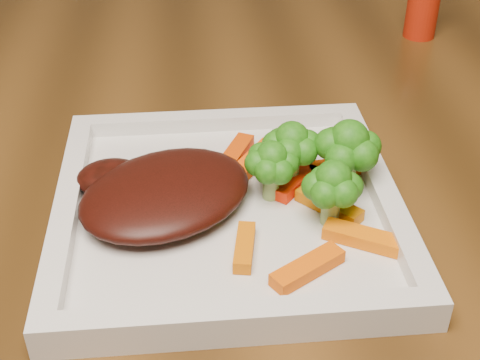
{
  "coord_description": "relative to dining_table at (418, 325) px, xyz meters",
  "views": [
    {
      "loc": [
        -0.22,
        -0.47,
        1.09
      ],
      "look_at": [
        -0.18,
        -0.05,
        0.79
      ],
      "focal_mm": 50.0,
      "sensor_mm": 36.0,
      "label": 1
    }
  ],
  "objects": [
    {
      "name": "dining_table",
      "position": [
        0.0,
        0.0,
        0.0
      ],
      "size": [
        1.6,
        0.9,
        0.75
      ],
      "primitive_type": null,
      "color": "#4F3112",
      "rests_on": "floor"
    },
    {
      "name": "plate",
      "position": [
        -0.28,
        -0.21,
        0.38
      ],
      "size": [
        0.27,
        0.27,
        0.01
      ],
      "primitive_type": "cube",
      "color": "silver",
      "rests_on": "dining_table"
    },
    {
      "name": "steak",
      "position": [
        -0.33,
        -0.2,
        0.4
      ],
      "size": [
        0.18,
        0.17,
        0.03
      ],
      "primitive_type": "ellipsoid",
      "rotation": [
        0.0,
        0.0,
        0.59
      ],
      "color": "#350C08",
      "rests_on": "plate"
    },
    {
      "name": "broccoli_0",
      "position": [
        -0.23,
        -0.18,
        0.42
      ],
      "size": [
        0.06,
        0.06,
        0.07
      ],
      "primitive_type": null,
      "rotation": [
        0.0,
        0.0,
        -0.2
      ],
      "color": "#0F5C12",
      "rests_on": "plate"
    },
    {
      "name": "broccoli_1",
      "position": [
        -0.18,
        -0.19,
        0.42
      ],
      "size": [
        0.07,
        0.07,
        0.06
      ],
      "primitive_type": null,
      "rotation": [
        0.0,
        0.0,
        -0.26
      ],
      "color": "#176210",
      "rests_on": "plate"
    },
    {
      "name": "broccoli_2",
      "position": [
        -0.2,
        -0.23,
        0.42
      ],
      "size": [
        0.06,
        0.06,
        0.06
      ],
      "primitive_type": null,
      "rotation": [
        0.0,
        0.0,
        0.24
      ],
      "color": "#275D0F",
      "rests_on": "plate"
    },
    {
      "name": "broccoli_3",
      "position": [
        -0.25,
        -0.2,
        0.42
      ],
      "size": [
        0.05,
        0.05,
        0.06
      ],
      "primitive_type": null,
      "rotation": [
        0.0,
        0.0,
        -0.01
      ],
      "color": "#1E7A14",
      "rests_on": "plate"
    },
    {
      "name": "carrot_0",
      "position": [
        -0.23,
        -0.29,
        0.39
      ],
      "size": [
        0.06,
        0.04,
        0.01
      ],
      "primitive_type": "cube",
      "rotation": [
        0.0,
        0.0,
        0.57
      ],
      "color": "#D95303",
      "rests_on": "plate"
    },
    {
      "name": "carrot_1",
      "position": [
        -0.18,
        -0.26,
        0.39
      ],
      "size": [
        0.06,
        0.04,
        0.01
      ],
      "primitive_type": "cube",
      "rotation": [
        0.0,
        0.0,
        -0.5
      ],
      "color": "#E36503",
      "rests_on": "plate"
    },
    {
      "name": "carrot_2",
      "position": [
        -0.27,
        -0.26,
        0.39
      ],
      "size": [
        0.02,
        0.05,
        0.01
      ],
      "primitive_type": "cube",
      "rotation": [
        0.0,
        0.0,
        1.39
      ],
      "color": "#CB6003",
      "rests_on": "plate"
    },
    {
      "name": "carrot_3",
      "position": [
        -0.18,
        -0.17,
        0.39
      ],
      "size": [
        0.06,
        0.02,
        0.01
      ],
      "primitive_type": "cube",
      "rotation": [
        0.0,
        0.0,
        0.12
      ],
      "color": "#FF4A04",
      "rests_on": "plate"
    },
    {
      "name": "carrot_4",
      "position": [
        -0.25,
        -0.15,
        0.39
      ],
      "size": [
        0.05,
        0.06,
        0.01
      ],
      "primitive_type": "cube",
      "rotation": [
        0.0,
        0.0,
        0.95
      ],
      "color": "#FF4F04",
      "rests_on": "plate"
    },
    {
      "name": "carrot_5",
      "position": [
        -0.2,
        -0.22,
        0.39
      ],
      "size": [
        0.05,
        0.05,
        0.01
      ],
      "primitive_type": "cube",
      "rotation": [
        0.0,
        0.0,
        -0.82
      ],
      "color": "#CD6D03",
      "rests_on": "plate"
    },
    {
      "name": "carrot_6",
      "position": [
        -0.22,
        -0.19,
        0.39
      ],
      "size": [
        0.04,
        0.05,
        0.01
      ],
      "primitive_type": "cube",
      "rotation": [
        0.0,
        0.0,
        0.86
      ],
      "color": "#F42403",
      "rests_on": "plate"
    },
    {
      "name": "spice_shaker",
      "position": [
        -0.01,
        0.14,
        0.42
      ],
      "size": [
        0.05,
        0.05,
        0.09
      ],
      "primitive_type": "cylinder",
      "rotation": [
        0.0,
        0.0,
        -0.24
      ],
      "color": "#AF1E09",
      "rests_on": "dining_table"
    },
    {
      "name": "carrot_7",
      "position": [
        -0.27,
        -0.14,
        0.39
      ],
      "size": [
        0.04,
        0.06,
        0.01
      ],
      "primitive_type": "cube",
      "rotation": [
        0.0,
        0.0,
        1.12
      ],
      "color": "#CA3D03",
      "rests_on": "plate"
    }
  ]
}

